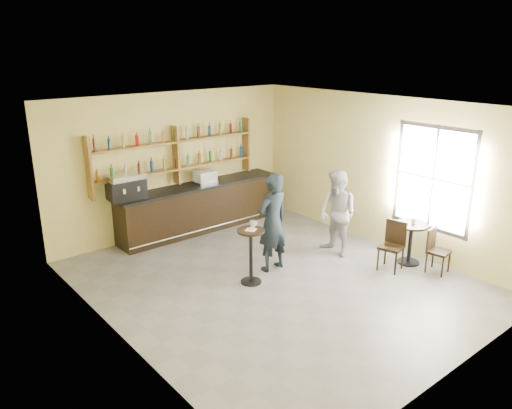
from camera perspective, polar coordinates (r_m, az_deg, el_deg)
floor at (r=9.34m, az=2.20°, el=-8.74°), size 7.00×7.00×0.00m
ceiling at (r=8.41m, az=2.46°, el=11.16°), size 7.00×7.00×0.00m
wall_back at (r=11.49m, az=-9.41°, el=4.66°), size 7.00×0.00×7.00m
wall_front at (r=6.72m, az=22.73°, el=-6.18°), size 7.00×0.00×7.00m
wall_left at (r=7.20m, az=-15.82°, el=-3.83°), size 0.00×7.00×7.00m
wall_right at (r=10.90m, az=14.20°, el=3.63°), size 0.00×7.00×7.00m
window_pane at (r=10.24m, az=19.59°, el=2.80°), size 0.00×2.00×2.00m
window_frame at (r=10.23m, az=19.57°, el=2.80°), size 0.04×1.70×2.10m
shelf_unit at (r=11.34m, az=-9.12°, el=5.58°), size 4.00×0.26×1.40m
liquor_bottles at (r=11.30m, az=-9.17°, el=6.42°), size 3.68×0.10×1.00m
bar_counter at (r=11.70m, az=-6.45°, el=-0.30°), size 4.08×0.80×1.11m
espresso_machine at (r=10.65m, az=-14.63°, el=1.98°), size 0.78×0.53×0.53m
pastry_case at (r=11.60m, az=-5.87°, el=3.14°), size 0.50×0.41×0.29m
pedestal_table at (r=9.07m, az=-0.58°, el=-5.96°), size 0.57×0.57×1.03m
napkin at (r=8.87m, az=-0.59°, el=-2.90°), size 0.24×0.24×0.00m
donut at (r=8.86m, az=-0.50°, el=-2.77°), size 0.14×0.14×0.04m
cup_pedestal at (r=9.01m, az=-0.30°, el=-2.23°), size 0.18×0.18×0.11m
man_main at (r=9.45m, az=1.87°, el=-2.08°), size 0.72×0.49×1.91m
cafe_table at (r=10.36m, az=17.19°, el=-4.28°), size 0.66×0.66×0.83m
cup_cafe at (r=10.24m, az=17.58°, el=-1.81°), size 0.10×0.10×0.09m
chair_west at (r=9.93m, az=15.20°, el=-4.67°), size 0.50×0.50×0.96m
chair_south at (r=10.11m, az=20.17°, el=-5.05°), size 0.43×0.43×0.86m
patron_second at (r=10.29m, az=9.28°, el=-1.04°), size 0.75×0.92×1.77m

